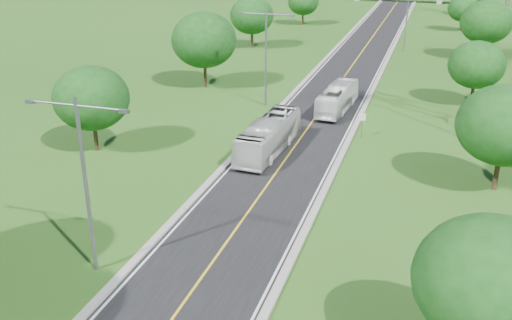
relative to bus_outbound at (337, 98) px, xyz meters
The scene contains 19 objects.
ground 14.89m from the bus_outbound, 96.40° to the left, with size 260.00×260.00×0.00m, color #234C15.
road 20.84m from the bus_outbound, 94.56° to the left, with size 8.00×150.00×0.06m, color black.
curb_left 21.59m from the bus_outbound, 105.89° to the left, with size 0.50×150.00×0.22m, color gray.
curb_right 20.93m from the bus_outbound, 82.86° to the left, with size 0.50×150.00×0.22m, color gray.
speed_limit_sign 8.10m from the bus_outbound, 64.02° to the right, with size 0.55×0.09×2.40m.
streetlight_near_left 34.44m from the bus_outbound, 102.95° to the right, with size 5.90×0.25×10.00m.
streetlight_mid_left 8.91m from the bus_outbound, behind, with size 5.90×0.25×10.00m.
streetlight_far_right 33.33m from the bus_outbound, 82.43° to the left, with size 5.90×0.25×10.00m.
tree_lb 24.91m from the bus_outbound, 135.63° to the right, with size 6.30×6.30×7.33m.
tree_lc 17.81m from the bus_outbound, 164.13° to the left, with size 7.56×7.56×8.79m.
tree_ld 34.44m from the bus_outbound, 122.99° to the left, with size 6.72×6.72×7.82m.
tree_le 55.23m from the bus_outbound, 107.03° to the left, with size 5.88×5.88×6.84m.
tree_ra 37.51m from the bus_outbound, 70.70° to the right, with size 6.30×6.30×7.33m.
tree_rb 21.25m from the bus_outbound, 46.78° to the right, with size 6.72×6.72×7.82m.
tree_rc 15.24m from the bus_outbound, 26.77° to the left, with size 5.88×5.88×6.84m.
tree_rd 34.57m from the bus_outbound, 63.46° to the left, with size 7.14×7.14×8.30m.
tree_re 56.28m from the bus_outbound, 76.79° to the left, with size 5.46×5.46×6.35m.
bus_outbound is the anchor object (origin of this frame).
bus_inbound 13.73m from the bus_outbound, 104.52° to the right, with size 2.45×10.48×2.92m, color silver.
Camera 1 is at (10.85, -11.25, 17.94)m, focal length 40.00 mm.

